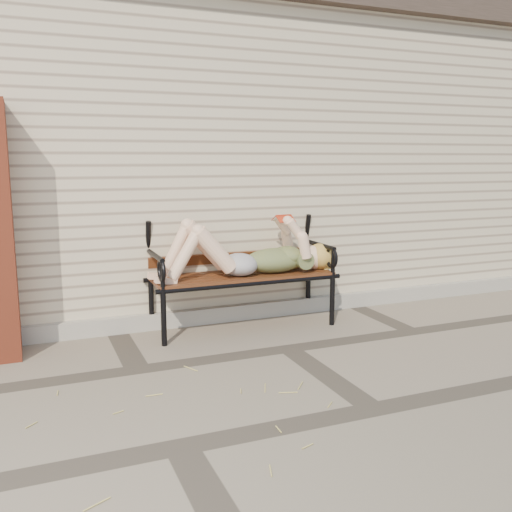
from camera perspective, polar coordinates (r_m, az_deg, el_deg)
name	(u,v)px	position (r m, az deg, el deg)	size (l,w,h in m)	color
ground	(289,349)	(4.80, 3.28, -9.24)	(80.00, 80.00, 0.00)	#776B5B
house_wall	(188,163)	(7.36, -6.84, 9.22)	(8.00, 4.00, 3.00)	beige
house_roof	(185,26)	(7.53, -7.12, 21.87)	(8.30, 4.30, 0.30)	#4A3C35
foundation_strip	(246,311)	(5.63, -0.98, -5.55)	(8.00, 0.10, 0.15)	#A29F93
garden_bench	(239,255)	(5.33, -1.76, 0.07)	(1.83, 0.73, 1.19)	black
reading_woman	(246,253)	(5.19, -1.05, 0.26)	(1.73, 0.39, 0.54)	#0A3148
straw_scatter	(154,428)	(3.53, -10.18, -16.57)	(2.51, 1.72, 0.01)	tan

